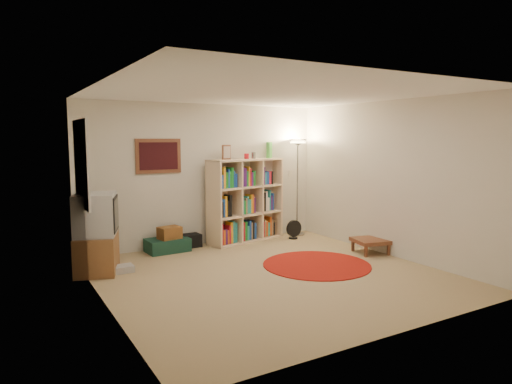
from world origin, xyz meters
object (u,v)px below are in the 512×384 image
tv_stand (97,234)px  suitcase (167,245)px  bookshelf (245,202)px  floor_lamp (298,156)px  floor_fan (294,230)px  side_table (371,241)px

tv_stand → suitcase: tv_stand is taller
suitcase → bookshelf: bearing=-0.7°
bookshelf → floor_lamp: floor_lamp is taller
tv_stand → suitcase: (1.25, 0.63, -0.43)m
tv_stand → suitcase: size_ratio=1.59×
suitcase → floor_fan: bearing=-9.1°
suitcase → side_table: (2.88, -1.80, 0.09)m
tv_stand → bookshelf: bearing=32.7°
floor_fan → tv_stand: size_ratio=0.32×
bookshelf → floor_lamp: bearing=-14.8°
tv_stand → floor_lamp: bearing=28.2°
bookshelf → floor_fan: 1.09m
side_table → tv_stand: bearing=164.2°
bookshelf → floor_fan: bookshelf is taller
floor_lamp → suitcase: size_ratio=2.66×
floor_lamp → suitcase: floor_lamp is taller
floor_lamp → side_table: bearing=-83.3°
floor_lamp → floor_fan: (-0.27, -0.28, -1.38)m
side_table → bookshelf: bearing=126.4°
floor_lamp → tv_stand: 4.10m
suitcase → tv_stand: bearing=-155.8°
floor_fan → suitcase: bearing=170.6°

